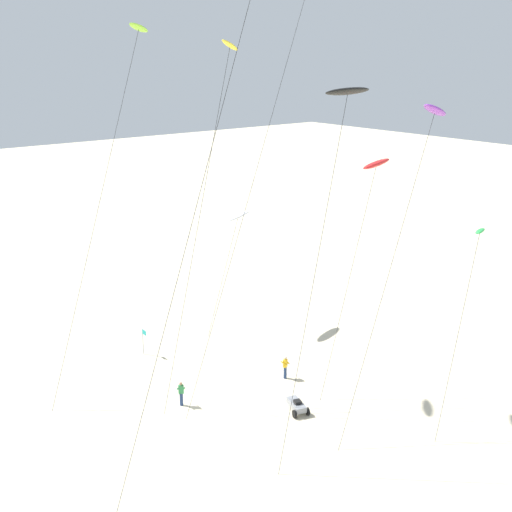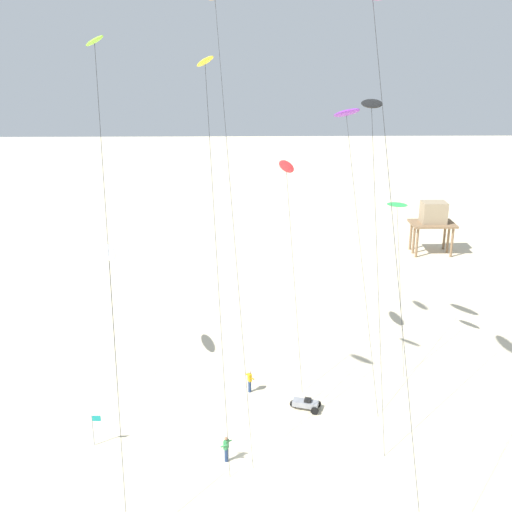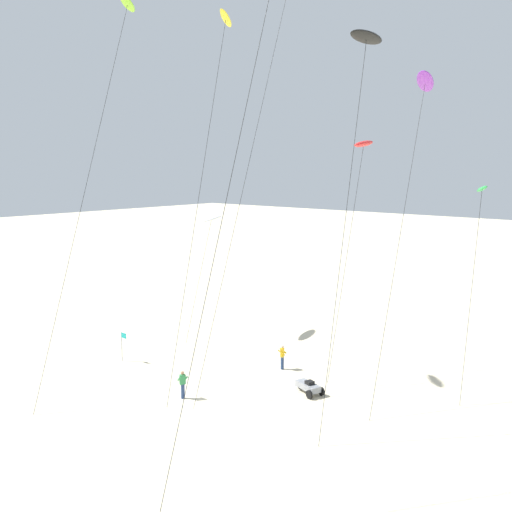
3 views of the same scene
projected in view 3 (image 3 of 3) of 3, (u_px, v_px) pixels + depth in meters
ground_plane at (232, 403)px, 33.05m from camera, size 260.00×260.00×0.00m
kite_green at (482, 192)px, 33.79m from camera, size 1.50×4.45×12.57m
kite_yellow at (224, 29)px, 34.60m from camera, size 1.90×7.43×22.80m
kite_lime at (125, 13)px, 35.26m from camera, size 2.45×9.65×23.88m
kite_black at (366, 40)px, 29.39m from camera, size 1.58×6.91×20.38m
kite_white at (211, 219)px, 46.05m from camera, size 1.90×5.37×9.65m
kite_purple at (425, 83)px, 35.48m from camera, size 2.66×10.42×19.35m
kite_red at (363, 145)px, 38.58m from camera, size 1.73×6.99×15.44m
kite_flyer_nearest at (183, 384)px, 33.65m from camera, size 0.69×0.70×1.67m
kite_flyer_middle at (282, 356)px, 38.50m from camera, size 0.67×0.69×1.67m
beach_buggy at (308, 387)px, 34.45m from camera, size 2.13×1.38×0.82m
marker_flag at (123, 341)px, 39.96m from camera, size 0.56×0.05×2.10m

